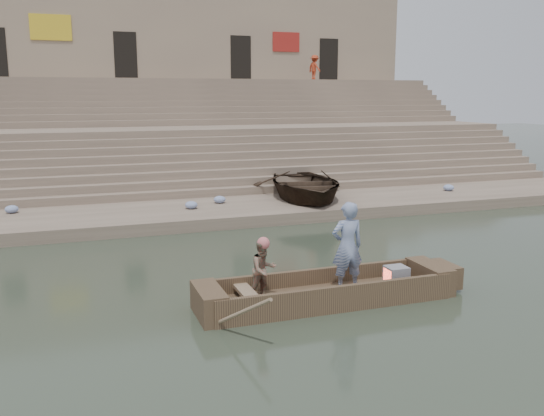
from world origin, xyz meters
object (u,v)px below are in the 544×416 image
main_rowboat (327,297)px  standing_man (347,246)px  beached_rowboat (305,185)px  rowing_man (263,270)px  television (396,275)px  pedestrian (315,68)px

main_rowboat → standing_man: 1.17m
beached_rowboat → rowing_man: bearing=-107.4°
standing_man → television: 1.43m
pedestrian → television: bearing=144.2°
main_rowboat → pedestrian: 26.01m
rowing_man → main_rowboat: bearing=-19.6°
rowing_man → pedestrian: (11.16, 23.29, 5.13)m
main_rowboat → television: (1.67, 0.00, 0.31)m
television → beached_rowboat: size_ratio=0.09×
standing_man → television: standing_man is taller
pedestrian → standing_man: bearing=141.6°
beached_rowboat → pedestrian: pedestrian is taller
main_rowboat → television: bearing=0.0°
main_rowboat → standing_man: (0.46, 0.01, 1.07)m
main_rowboat → rowing_man: size_ratio=4.07×
pedestrian → beached_rowboat: bearing=138.7°
standing_man → pedestrian: size_ratio=1.27×
beached_rowboat → pedestrian: 15.87m
main_rowboat → rowing_man: 1.56m
main_rowboat → beached_rowboat: 10.34m
main_rowboat → rowing_man: bearing=176.1°
main_rowboat → rowing_man: rowing_man is taller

